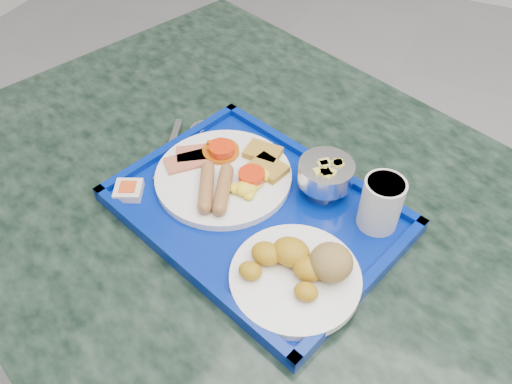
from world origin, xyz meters
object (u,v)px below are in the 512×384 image
Objects in this scene: main_plate at (227,174)px; bread_plate at (300,270)px; tray at (256,211)px; fruit_bowl at (326,174)px; table at (274,287)px; juice_cup at (381,202)px.

main_plate is 0.23m from bread_plate.
fruit_bowl reaches higher than tray.
table is 8.29× the size of bread_plate.
tray is at bearing -136.33° from fruit_bowl.
juice_cup is (0.19, 0.05, 0.05)m from tray.
bread_plate is 0.18m from fruit_bowl.
fruit_bowl is 1.02× the size of juice_cup.
juice_cup is (0.10, -0.03, 0.01)m from fruit_bowl.
bread_plate reaches higher than main_plate.
main_plate is 2.64× the size of juice_cup.
fruit_bowl is 0.10m from juice_cup.
bread_plate is 0.17m from juice_cup.
fruit_bowl is (-0.02, 0.18, 0.02)m from bread_plate.
main_plate is (-0.11, 0.03, 0.24)m from table.
fruit_bowl is at bearing 53.09° from table.
main_plate is 1.24× the size of bread_plate.
juice_cup is (0.07, 0.15, 0.03)m from bread_plate.
table is 2.98× the size of tray.
tray is at bearing -160.78° from table.
main_plate reaches higher than table.
tray is 0.15m from bread_plate.
juice_cup reaches higher than tray.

